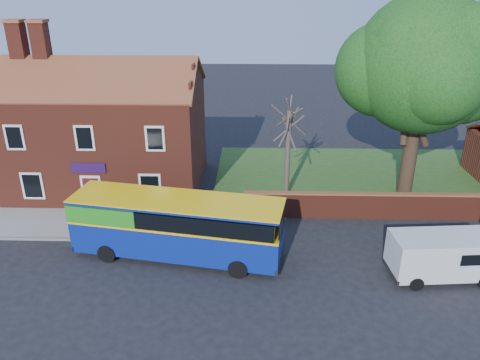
{
  "coord_description": "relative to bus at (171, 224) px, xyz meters",
  "views": [
    {
      "loc": [
        2.46,
        -17.39,
        12.91
      ],
      "look_at": [
        1.85,
        5.0,
        3.2
      ],
      "focal_mm": 35.0,
      "sensor_mm": 36.0,
      "label": 1
    }
  ],
  "objects": [
    {
      "name": "shop_building",
      "position": [
        -5.54,
        8.75,
        1.63
      ],
      "size": [
        12.3,
        8.13,
        10.5
      ],
      "color": "maroon",
      "rests_on": "ground"
    },
    {
      "name": "pavement",
      "position": [
        -5.51,
        3.01,
        -1.73
      ],
      "size": [
        18.0,
        3.5,
        0.12
      ],
      "primitive_type": "cube",
      "color": "gray",
      "rests_on": "ground"
    },
    {
      "name": "ground",
      "position": [
        1.49,
        -2.74,
        -1.79
      ],
      "size": [
        120.0,
        120.0,
        0.0
      ],
      "primitive_type": "plane",
      "color": "black",
      "rests_on": "ground"
    },
    {
      "name": "bus",
      "position": [
        0.0,
        0.0,
        0.0
      ],
      "size": [
        10.64,
        4.4,
        3.15
      ],
      "rotation": [
        0.0,
        0.0,
        -0.18
      ],
      "color": "navy",
      "rests_on": "ground"
    },
    {
      "name": "large_tree",
      "position": [
        13.81,
        7.51,
        6.33
      ],
      "size": [
        10.16,
        8.04,
        12.39
      ],
      "color": "black",
      "rests_on": "ground"
    },
    {
      "name": "bare_tree",
      "position": [
        6.16,
        7.18,
        1.36
      ],
      "size": [
        2.3,
        2.74,
        6.13
      ],
      "color": "#4C4238",
      "rests_on": "ground"
    },
    {
      "name": "grass_strip",
      "position": [
        14.49,
        10.26,
        -1.77
      ],
      "size": [
        26.0,
        12.0,
        0.04
      ],
      "primitive_type": "cube",
      "color": "#426B28",
      "rests_on": "ground"
    },
    {
      "name": "van_near",
      "position": [
        12.88,
        -1.53,
        -0.58
      ],
      "size": [
        5.07,
        2.37,
        2.16
      ],
      "rotation": [
        0.0,
        0.0,
        0.08
      ],
      "color": "silver",
      "rests_on": "ground"
    },
    {
      "name": "kerb",
      "position": [
        -5.51,
        1.26,
        -1.72
      ],
      "size": [
        18.0,
        0.15,
        0.14
      ],
      "primitive_type": "cube",
      "color": "slate",
      "rests_on": "ground"
    },
    {
      "name": "boundary_wall",
      "position": [
        14.49,
        4.26,
        -0.98
      ],
      "size": [
        22.0,
        0.38,
        1.6
      ],
      "color": "maroon",
      "rests_on": "ground"
    }
  ]
}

